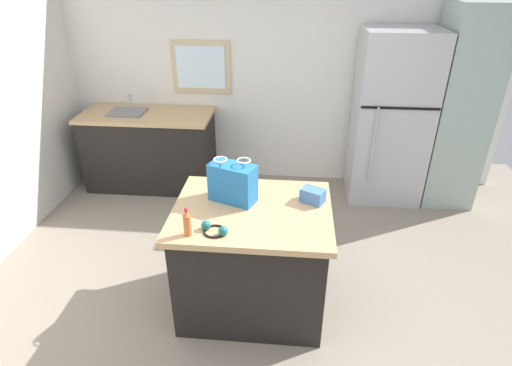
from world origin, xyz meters
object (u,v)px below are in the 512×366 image
object	(u,v)px
kitchen_island	(252,258)
tall_cabinet	(459,109)
refrigerator	(391,119)
ear_defenders	(214,229)
small_box	(313,196)
bottle	(187,223)
shopping_bag	(233,183)

from	to	relation	value
kitchen_island	tall_cabinet	xyz separation A→B (m)	(2.01, 1.90, 0.62)
refrigerator	ear_defenders	size ratio (longest dim) A/B	9.41
small_box	ear_defenders	bearing A→B (deg)	-145.19
ear_defenders	bottle	bearing A→B (deg)	-165.06
kitchen_island	small_box	xyz separation A→B (m)	(0.43, 0.14, 0.49)
tall_cabinet	small_box	size ratio (longest dim) A/B	12.91
small_box	ear_defenders	xyz separation A→B (m)	(-0.65, -0.45, -0.03)
kitchen_island	ear_defenders	xyz separation A→B (m)	(-0.22, -0.31, 0.46)
refrigerator	tall_cabinet	bearing A→B (deg)	0.02
kitchen_island	refrigerator	xyz separation A→B (m)	(1.32, 1.90, 0.49)
small_box	ear_defenders	distance (m)	0.79
shopping_bag	bottle	size ratio (longest dim) A/B	1.83
shopping_bag	ear_defenders	distance (m)	0.44
refrigerator	tall_cabinet	world-z (taller)	tall_cabinet
refrigerator	shopping_bag	world-z (taller)	refrigerator
shopping_bag	bottle	bearing A→B (deg)	-116.29
kitchen_island	tall_cabinet	world-z (taller)	tall_cabinet
refrigerator	shopping_bag	size ratio (longest dim) A/B	5.04
kitchen_island	ear_defenders	bearing A→B (deg)	-125.00
shopping_bag	kitchen_island	bearing A→B (deg)	-36.27
tall_cabinet	ear_defenders	bearing A→B (deg)	-135.17
tall_cabinet	ear_defenders	xyz separation A→B (m)	(-2.22, -2.21, -0.16)
tall_cabinet	ear_defenders	distance (m)	3.14
kitchen_island	ear_defenders	world-z (taller)	ear_defenders
tall_cabinet	small_box	xyz separation A→B (m)	(-1.58, -1.76, -0.13)
bottle	ear_defenders	world-z (taller)	bottle
bottle	ear_defenders	distance (m)	0.18
ear_defenders	refrigerator	bearing A→B (deg)	55.19
tall_cabinet	small_box	distance (m)	2.37
tall_cabinet	shopping_bag	bearing A→B (deg)	-140.34
refrigerator	small_box	distance (m)	1.97
small_box	bottle	world-z (taller)	bottle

